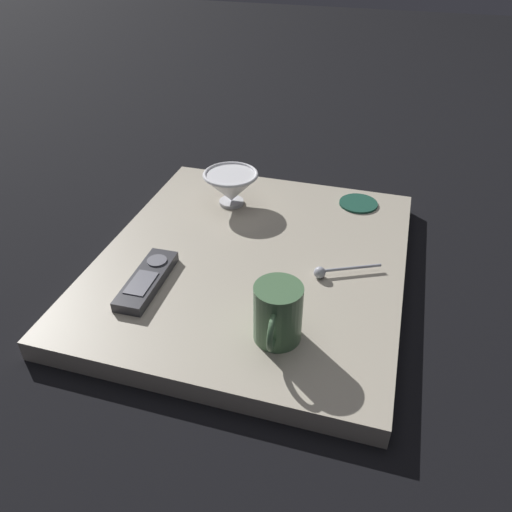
{
  "coord_description": "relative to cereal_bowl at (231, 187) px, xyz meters",
  "views": [
    {
      "loc": [
        0.23,
        -0.78,
        0.62
      ],
      "look_at": [
        0.01,
        -0.03,
        0.06
      ],
      "focal_mm": 35.33,
      "sensor_mm": 36.0,
      "label": 1
    }
  ],
  "objects": [
    {
      "name": "cereal_bowl",
      "position": [
        0.0,
        0.0,
        0.0
      ],
      "size": [
        0.13,
        0.13,
        0.08
      ],
      "color": "silver",
      "rests_on": "table"
    },
    {
      "name": "tv_remote_near",
      "position": [
        -0.05,
        -0.33,
        -0.03
      ],
      "size": [
        0.06,
        0.17,
        0.02
      ],
      "color": "#38383D",
      "rests_on": "table"
    },
    {
      "name": "table",
      "position": [
        0.11,
        -0.19,
        -0.06
      ],
      "size": [
        0.59,
        0.67,
        0.04
      ],
      "color": "#B7AD99",
      "rests_on": "ground"
    },
    {
      "name": "drink_coaster",
      "position": [
        0.28,
        0.08,
        -0.04
      ],
      "size": [
        0.09,
        0.09,
        0.01
      ],
      "color": "#194738",
      "rests_on": "table"
    },
    {
      "name": "teaspoon",
      "position": [
        0.26,
        -0.21,
        -0.03
      ],
      "size": [
        0.12,
        0.07,
        0.02
      ],
      "color": "#A3A5B2",
      "rests_on": "table"
    },
    {
      "name": "ground_plane",
      "position": [
        0.11,
        -0.19,
        -0.08
      ],
      "size": [
        6.0,
        6.0,
        0.0
      ],
      "primitive_type": "plane",
      "color": "black"
    },
    {
      "name": "coffee_mug",
      "position": [
        0.21,
        -0.39,
        0.01
      ],
      "size": [
        0.08,
        0.11,
        0.1
      ],
      "color": "#4C724C",
      "rests_on": "table"
    }
  ]
}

